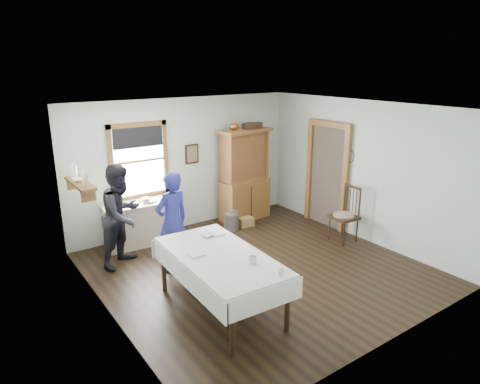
# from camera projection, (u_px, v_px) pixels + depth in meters

# --- Properties ---
(room) EXTENTS (5.01, 5.01, 2.70)m
(room) POSITION_uv_depth(u_px,v_px,m) (259.00, 193.00, 6.85)
(room) COLOR black
(room) RESTS_ON ground
(window) EXTENTS (1.18, 0.07, 1.48)m
(window) POSITION_uv_depth(u_px,v_px,m) (139.00, 157.00, 8.15)
(window) COLOR white
(window) RESTS_ON room
(doorway) EXTENTS (0.09, 1.14, 2.22)m
(doorway) POSITION_uv_depth(u_px,v_px,m) (327.00, 172.00, 8.93)
(doorway) COLOR #4D4037
(doorway) RESTS_ON room
(wall_shelf) EXTENTS (0.24, 1.00, 0.44)m
(wall_shelf) POSITION_uv_depth(u_px,v_px,m) (79.00, 181.00, 6.69)
(wall_shelf) COLOR brown
(wall_shelf) RESTS_ON room
(framed_picture) EXTENTS (0.30, 0.04, 0.40)m
(framed_picture) POSITION_uv_depth(u_px,v_px,m) (192.00, 154.00, 8.80)
(framed_picture) COLOR #311E11
(framed_picture) RESTS_ON room
(rug_beater) EXTENTS (0.01, 0.27, 0.27)m
(rug_beater) POSITION_uv_depth(u_px,v_px,m) (349.00, 150.00, 8.33)
(rug_beater) COLOR black
(rug_beater) RESTS_ON room
(work_counter) EXTENTS (1.49, 0.67, 0.83)m
(work_counter) POSITION_uv_depth(u_px,v_px,m) (143.00, 223.00, 8.17)
(work_counter) COLOR #CBB58D
(work_counter) RESTS_ON room
(china_hutch) EXTENTS (1.22, 0.65, 2.00)m
(china_hutch) POSITION_uv_depth(u_px,v_px,m) (245.00, 175.00, 9.33)
(china_hutch) COLOR brown
(china_hutch) RESTS_ON room
(dining_table) EXTENTS (1.21, 2.17, 0.85)m
(dining_table) POSITION_uv_depth(u_px,v_px,m) (220.00, 282.00, 5.94)
(dining_table) COLOR silver
(dining_table) RESTS_ON room
(spindle_chair) EXTENTS (0.54, 0.54, 1.10)m
(spindle_chair) POSITION_uv_depth(u_px,v_px,m) (344.00, 214.00, 8.24)
(spindle_chair) COLOR #311E11
(spindle_chair) RESTS_ON room
(pail) EXTENTS (0.33, 0.33, 0.33)m
(pail) POSITION_uv_depth(u_px,v_px,m) (232.00, 222.00, 8.94)
(pail) COLOR gray
(pail) RESTS_ON room
(wicker_basket) EXTENTS (0.33, 0.25, 0.19)m
(wicker_basket) POSITION_uv_depth(u_px,v_px,m) (246.00, 222.00, 9.13)
(wicker_basket) COLOR tan
(wicker_basket) RESTS_ON room
(woman_blue) EXTENTS (0.63, 0.48, 1.57)m
(woman_blue) POSITION_uv_depth(u_px,v_px,m) (172.00, 226.00, 7.02)
(woman_blue) COLOR navy
(woman_blue) RESTS_ON room
(figure_dark) EXTENTS (1.00, 0.95, 1.64)m
(figure_dark) POSITION_uv_depth(u_px,v_px,m) (122.00, 219.00, 7.24)
(figure_dark) COLOR black
(figure_dark) RESTS_ON room
(table_cup_a) EXTENTS (0.14, 0.14, 0.10)m
(table_cup_a) POSITION_uv_depth(u_px,v_px,m) (253.00, 260.00, 5.56)
(table_cup_a) COLOR white
(table_cup_a) RESTS_ON dining_table
(table_cup_b) EXTENTS (0.11, 0.11, 0.09)m
(table_cup_b) POSITION_uv_depth(u_px,v_px,m) (281.00, 273.00, 5.23)
(table_cup_b) COLOR white
(table_cup_b) RESTS_ON dining_table
(table_bowl) EXTENTS (0.23, 0.23, 0.05)m
(table_bowl) POSITION_uv_depth(u_px,v_px,m) (207.00, 235.00, 6.41)
(table_bowl) COLOR white
(table_bowl) RESTS_ON dining_table
(counter_book) EXTENTS (0.29, 0.30, 0.02)m
(counter_book) POSITION_uv_depth(u_px,v_px,m) (145.00, 203.00, 7.99)
(counter_book) COLOR brown
(counter_book) RESTS_ON work_counter
(counter_bowl) EXTENTS (0.22, 0.22, 0.06)m
(counter_bowl) POSITION_uv_depth(u_px,v_px,m) (117.00, 208.00, 7.66)
(counter_bowl) COLOR white
(counter_bowl) RESTS_ON work_counter
(shelf_bowl) EXTENTS (0.22, 0.22, 0.05)m
(shelf_bowl) POSITION_uv_depth(u_px,v_px,m) (79.00, 180.00, 6.69)
(shelf_bowl) COLOR white
(shelf_bowl) RESTS_ON wall_shelf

